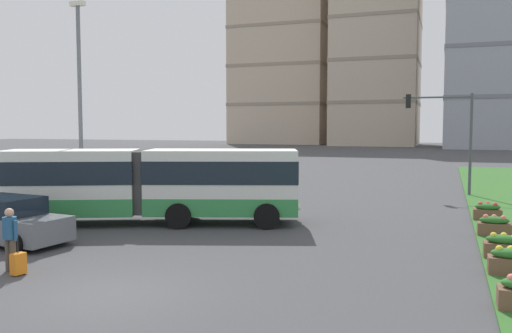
# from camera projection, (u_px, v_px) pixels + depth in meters

# --- Properties ---
(ground_plane) EXTENTS (260.00, 260.00, 0.00)m
(ground_plane) POSITION_uv_depth(u_px,v_px,m) (108.00, 296.00, 12.33)
(ground_plane) COLOR #424244
(articulated_bus) EXTENTS (11.85, 6.65, 3.00)m
(articulated_bus) POSITION_uv_depth(u_px,v_px,m) (152.00, 183.00, 21.42)
(articulated_bus) COLOR silver
(articulated_bus) RESTS_ON ground
(car_white_van) EXTENTS (4.42, 2.05, 1.58)m
(car_white_van) POSITION_uv_depth(u_px,v_px,m) (218.00, 178.00, 32.97)
(car_white_van) COLOR silver
(car_white_van) RESTS_ON ground
(car_grey_wagon) EXTENTS (4.57, 2.41, 1.58)m
(car_grey_wagon) POSITION_uv_depth(u_px,v_px,m) (6.00, 221.00, 17.79)
(car_grey_wagon) COLOR slate
(car_grey_wagon) RESTS_ON ground
(pedestrian_crossing) EXTENTS (0.57, 0.36, 1.74)m
(pedestrian_crossing) POSITION_uv_depth(u_px,v_px,m) (10.00, 235.00, 14.29)
(pedestrian_crossing) COLOR #4C4238
(pedestrian_crossing) RESTS_ON ground
(rolling_suitcase) EXTENTS (0.29, 0.39, 0.97)m
(rolling_suitcase) POSITION_uv_depth(u_px,v_px,m) (18.00, 263.00, 14.00)
(rolling_suitcase) COLOR orange
(rolling_suitcase) RESTS_ON ground
(flower_planter_1) EXTENTS (1.10, 0.56, 0.74)m
(flower_planter_1) POSITION_uv_depth(u_px,v_px,m) (511.00, 261.00, 13.82)
(flower_planter_1) COLOR brown
(flower_planter_1) RESTS_ON grass_median
(flower_planter_2) EXTENTS (1.10, 0.56, 0.74)m
(flower_planter_2) POSITION_uv_depth(u_px,v_px,m) (504.00, 246.00, 15.56)
(flower_planter_2) COLOR brown
(flower_planter_2) RESTS_ON grass_median
(flower_planter_3) EXTENTS (1.10, 0.56, 0.74)m
(flower_planter_3) POSITION_uv_depth(u_px,v_px,m) (494.00, 226.00, 18.78)
(flower_planter_3) COLOR brown
(flower_planter_3) RESTS_ON grass_median
(flower_planter_4) EXTENTS (1.10, 0.56, 0.74)m
(flower_planter_4) POSITION_uv_depth(u_px,v_px,m) (487.00, 211.00, 21.95)
(flower_planter_4) COLOR brown
(flower_planter_4) RESTS_ON grass_median
(traffic_light_far_right) EXTENTS (3.82, 0.28, 5.82)m
(traffic_light_far_right) POSITION_uv_depth(u_px,v_px,m) (448.00, 125.00, 30.18)
(traffic_light_far_right) COLOR #474C51
(traffic_light_far_right) RESTS_ON ground
(streetlight_left) EXTENTS (0.70, 0.28, 9.57)m
(streetlight_left) POSITION_uv_depth(u_px,v_px,m) (80.00, 98.00, 24.16)
(streetlight_left) COLOR slate
(streetlight_left) RESTS_ON ground
(apartment_tower_west) EXTENTS (22.17, 17.18, 52.91)m
(apartment_tower_west) POSITION_uv_depth(u_px,v_px,m) (283.00, 32.00, 125.32)
(apartment_tower_west) COLOR #C6B299
(apartment_tower_west) RESTS_ON ground
(apartment_tower_westcentre) EXTENTS (17.60, 19.96, 51.85)m
(apartment_tower_westcentre) POSITION_uv_depth(u_px,v_px,m) (378.00, 24.00, 113.71)
(apartment_tower_westcentre) COLOR #C6B299
(apartment_tower_westcentre) RESTS_ON ground
(apartment_tower_centre) EXTENTS (19.49, 16.52, 52.90)m
(apartment_tower_centre) POSITION_uv_depth(u_px,v_px,m) (503.00, 2.00, 95.69)
(apartment_tower_centre) COLOR #9EA3AD
(apartment_tower_centre) RESTS_ON ground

